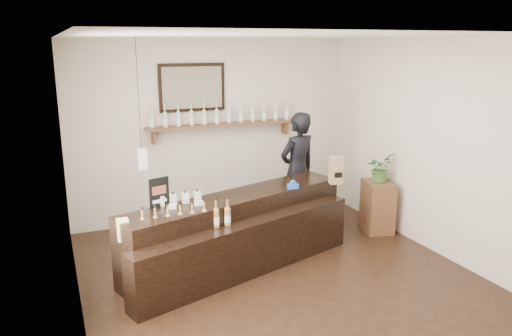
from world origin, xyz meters
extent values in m
plane|color=black|center=(0.00, 0.00, 0.00)|extent=(5.00, 5.00, 0.00)
plane|color=beige|center=(0.00, 2.50, 1.40)|extent=(4.50, 0.00, 4.50)
plane|color=beige|center=(0.00, -2.50, 1.40)|extent=(4.50, 0.00, 4.50)
plane|color=beige|center=(-2.25, 0.00, 1.40)|extent=(0.00, 5.00, 5.00)
plane|color=beige|center=(2.25, 0.00, 1.40)|extent=(0.00, 5.00, 5.00)
plane|color=white|center=(0.00, 0.00, 2.80)|extent=(5.00, 5.00, 0.00)
cube|color=#56321D|center=(0.10, 2.37, 1.50)|extent=(2.40, 0.25, 0.04)
cube|color=#56321D|center=(-0.98, 2.40, 1.38)|extent=(0.04, 0.20, 0.20)
cube|color=#56321D|center=(1.18, 2.40, 1.38)|extent=(0.04, 0.20, 0.20)
cube|color=black|center=(-0.35, 2.47, 2.08)|extent=(1.02, 0.04, 0.72)
cube|color=#41392A|center=(-0.35, 2.44, 2.08)|extent=(0.92, 0.01, 0.62)
cube|color=white|center=(-1.30, 1.60, 1.25)|extent=(0.12, 0.12, 0.28)
cylinder|color=black|center=(-1.30, 1.60, 2.09)|extent=(0.01, 0.01, 1.41)
cylinder|color=#B6C6A6|center=(-1.00, 2.37, 1.62)|extent=(0.07, 0.07, 0.20)
cone|color=#B6C6A6|center=(-1.00, 2.37, 1.75)|extent=(0.07, 0.07, 0.05)
cylinder|color=#B6C6A6|center=(-1.00, 2.37, 1.81)|extent=(0.02, 0.02, 0.07)
cylinder|color=#EB9745|center=(-1.00, 2.37, 1.86)|extent=(0.03, 0.03, 0.02)
cylinder|color=white|center=(-1.00, 2.37, 1.60)|extent=(0.07, 0.07, 0.09)
cylinder|color=#B6C6A6|center=(-0.80, 2.37, 1.62)|extent=(0.07, 0.07, 0.20)
cone|color=#B6C6A6|center=(-0.80, 2.37, 1.75)|extent=(0.07, 0.07, 0.05)
cylinder|color=#B6C6A6|center=(-0.80, 2.37, 1.81)|extent=(0.02, 0.02, 0.07)
cylinder|color=#EB9745|center=(-0.80, 2.37, 1.86)|extent=(0.03, 0.03, 0.02)
cylinder|color=white|center=(-0.80, 2.37, 1.60)|extent=(0.07, 0.07, 0.09)
cylinder|color=#B6C6A6|center=(-0.60, 2.37, 1.62)|extent=(0.07, 0.07, 0.20)
cone|color=#B6C6A6|center=(-0.60, 2.37, 1.75)|extent=(0.07, 0.07, 0.05)
cylinder|color=#B6C6A6|center=(-0.60, 2.37, 1.81)|extent=(0.02, 0.02, 0.07)
cylinder|color=#EB9745|center=(-0.60, 2.37, 1.86)|extent=(0.03, 0.03, 0.02)
cylinder|color=white|center=(-0.60, 2.37, 1.60)|extent=(0.07, 0.07, 0.09)
cylinder|color=#B6C6A6|center=(-0.40, 2.37, 1.62)|extent=(0.07, 0.07, 0.20)
cone|color=#B6C6A6|center=(-0.40, 2.37, 1.75)|extent=(0.07, 0.07, 0.05)
cylinder|color=#B6C6A6|center=(-0.40, 2.37, 1.81)|extent=(0.02, 0.02, 0.07)
cylinder|color=#EB9745|center=(-0.40, 2.37, 1.86)|extent=(0.03, 0.03, 0.02)
cylinder|color=white|center=(-0.40, 2.37, 1.60)|extent=(0.07, 0.07, 0.09)
cylinder|color=#B6C6A6|center=(-0.20, 2.37, 1.62)|extent=(0.07, 0.07, 0.20)
cone|color=#B6C6A6|center=(-0.20, 2.37, 1.75)|extent=(0.07, 0.07, 0.05)
cylinder|color=#B6C6A6|center=(-0.20, 2.37, 1.81)|extent=(0.02, 0.02, 0.07)
cylinder|color=#EB9745|center=(-0.20, 2.37, 1.86)|extent=(0.03, 0.03, 0.02)
cylinder|color=white|center=(-0.20, 2.37, 1.60)|extent=(0.07, 0.07, 0.09)
cylinder|color=#B6C6A6|center=(0.00, 2.37, 1.62)|extent=(0.07, 0.07, 0.20)
cone|color=#B6C6A6|center=(0.00, 2.37, 1.75)|extent=(0.07, 0.07, 0.05)
cylinder|color=#B6C6A6|center=(0.00, 2.37, 1.81)|extent=(0.02, 0.02, 0.07)
cylinder|color=#EB9745|center=(0.00, 2.37, 1.86)|extent=(0.03, 0.03, 0.02)
cylinder|color=white|center=(0.00, 2.37, 1.60)|extent=(0.07, 0.07, 0.09)
cylinder|color=#B6C6A6|center=(0.20, 2.37, 1.62)|extent=(0.07, 0.07, 0.20)
cone|color=#B6C6A6|center=(0.20, 2.37, 1.75)|extent=(0.07, 0.07, 0.05)
cylinder|color=#B6C6A6|center=(0.20, 2.37, 1.81)|extent=(0.02, 0.02, 0.07)
cylinder|color=#EB9745|center=(0.20, 2.37, 1.86)|extent=(0.03, 0.03, 0.02)
cylinder|color=white|center=(0.20, 2.37, 1.60)|extent=(0.07, 0.07, 0.09)
cylinder|color=#B6C6A6|center=(0.40, 2.37, 1.62)|extent=(0.07, 0.07, 0.20)
cone|color=#B6C6A6|center=(0.40, 2.37, 1.75)|extent=(0.07, 0.07, 0.05)
cylinder|color=#B6C6A6|center=(0.40, 2.37, 1.81)|extent=(0.02, 0.02, 0.07)
cylinder|color=#EB9745|center=(0.40, 2.37, 1.86)|extent=(0.03, 0.03, 0.02)
cylinder|color=white|center=(0.40, 2.37, 1.60)|extent=(0.07, 0.07, 0.09)
cylinder|color=#B6C6A6|center=(0.60, 2.37, 1.62)|extent=(0.07, 0.07, 0.20)
cone|color=#B6C6A6|center=(0.60, 2.37, 1.75)|extent=(0.07, 0.07, 0.05)
cylinder|color=#B6C6A6|center=(0.60, 2.37, 1.81)|extent=(0.02, 0.02, 0.07)
cylinder|color=#EB9745|center=(0.60, 2.37, 1.86)|extent=(0.03, 0.03, 0.02)
cylinder|color=white|center=(0.60, 2.37, 1.60)|extent=(0.07, 0.07, 0.09)
cylinder|color=#B6C6A6|center=(0.80, 2.37, 1.62)|extent=(0.07, 0.07, 0.20)
cone|color=#B6C6A6|center=(0.80, 2.37, 1.75)|extent=(0.07, 0.07, 0.05)
cylinder|color=#B6C6A6|center=(0.80, 2.37, 1.81)|extent=(0.02, 0.02, 0.07)
cylinder|color=#EB9745|center=(0.80, 2.37, 1.86)|extent=(0.03, 0.03, 0.02)
cylinder|color=white|center=(0.80, 2.37, 1.60)|extent=(0.07, 0.07, 0.09)
cylinder|color=#B6C6A6|center=(1.00, 2.37, 1.62)|extent=(0.07, 0.07, 0.20)
cone|color=#B6C6A6|center=(1.00, 2.37, 1.75)|extent=(0.07, 0.07, 0.05)
cylinder|color=#B6C6A6|center=(1.00, 2.37, 1.81)|extent=(0.02, 0.02, 0.07)
cylinder|color=#EB9745|center=(1.00, 2.37, 1.86)|extent=(0.03, 0.03, 0.02)
cylinder|color=white|center=(1.00, 2.37, 1.60)|extent=(0.07, 0.07, 0.09)
cylinder|color=#B6C6A6|center=(1.20, 2.37, 1.62)|extent=(0.07, 0.07, 0.20)
cone|color=#B6C6A6|center=(1.20, 2.37, 1.75)|extent=(0.07, 0.07, 0.05)
cylinder|color=#B6C6A6|center=(1.20, 2.37, 1.81)|extent=(0.02, 0.02, 0.07)
cylinder|color=#EB9745|center=(1.20, 2.37, 1.86)|extent=(0.03, 0.03, 0.02)
cylinder|color=white|center=(1.20, 2.37, 1.60)|extent=(0.07, 0.07, 0.09)
cube|color=black|center=(-0.30, 0.70, 0.44)|extent=(3.17, 1.49, 0.88)
cube|color=black|center=(-0.30, 0.28, 0.33)|extent=(3.09, 1.22, 0.67)
cube|color=white|center=(-1.18, 0.50, 0.91)|extent=(0.10, 0.04, 0.05)
cube|color=white|center=(-0.86, 0.50, 0.91)|extent=(0.10, 0.04, 0.05)
cube|color=#E0D889|center=(-1.77, 0.28, 0.73)|extent=(0.12, 0.12, 0.12)
cube|color=#E0D889|center=(-1.77, 0.28, 0.85)|extent=(0.12, 0.12, 0.12)
cube|color=#B6C6A6|center=(-1.27, 0.65, 0.94)|extent=(0.08, 0.08, 0.13)
cube|color=beige|center=(-1.27, 0.61, 0.94)|extent=(0.07, 0.00, 0.06)
cylinder|color=black|center=(-1.27, 0.65, 1.02)|extent=(0.02, 0.02, 0.03)
cube|color=#B6C6A6|center=(-1.13, 0.65, 0.94)|extent=(0.08, 0.08, 0.13)
cube|color=beige|center=(-1.13, 0.61, 0.94)|extent=(0.07, 0.00, 0.06)
cylinder|color=black|center=(-1.13, 0.65, 1.02)|extent=(0.02, 0.02, 0.03)
cube|color=#B6C6A6|center=(-0.98, 0.65, 0.94)|extent=(0.08, 0.08, 0.13)
cube|color=beige|center=(-0.98, 0.61, 0.94)|extent=(0.07, 0.00, 0.06)
cylinder|color=black|center=(-0.98, 0.65, 1.02)|extent=(0.02, 0.02, 0.03)
cube|color=#B6C6A6|center=(-0.83, 0.65, 0.94)|extent=(0.08, 0.08, 0.13)
cube|color=beige|center=(-0.83, 0.61, 0.94)|extent=(0.07, 0.00, 0.06)
cylinder|color=black|center=(-0.83, 0.65, 1.02)|extent=(0.02, 0.02, 0.03)
cylinder|color=#A16A36|center=(-1.55, 0.28, 0.77)|extent=(0.07, 0.07, 0.20)
cone|color=#A16A36|center=(-1.55, 0.28, 0.90)|extent=(0.07, 0.07, 0.05)
cylinder|color=#A16A36|center=(-1.55, 0.28, 0.96)|extent=(0.02, 0.02, 0.07)
cylinder|color=black|center=(-1.55, 0.28, 1.00)|extent=(0.03, 0.03, 0.02)
cylinder|color=white|center=(-1.55, 0.28, 0.75)|extent=(0.07, 0.07, 0.09)
cylinder|color=#A16A36|center=(-1.41, 0.28, 0.77)|extent=(0.07, 0.07, 0.20)
cone|color=#A16A36|center=(-1.41, 0.28, 0.90)|extent=(0.07, 0.07, 0.05)
cylinder|color=#A16A36|center=(-1.41, 0.28, 0.96)|extent=(0.02, 0.02, 0.07)
cylinder|color=black|center=(-1.41, 0.28, 1.00)|extent=(0.03, 0.03, 0.02)
cylinder|color=white|center=(-1.41, 0.28, 0.75)|extent=(0.07, 0.07, 0.09)
cylinder|color=#A16A36|center=(-1.27, 0.28, 0.77)|extent=(0.07, 0.07, 0.20)
cone|color=#A16A36|center=(-1.27, 0.28, 0.90)|extent=(0.07, 0.07, 0.05)
cylinder|color=#A16A36|center=(-1.27, 0.28, 0.96)|extent=(0.02, 0.02, 0.07)
cylinder|color=black|center=(-1.27, 0.28, 1.00)|extent=(0.03, 0.03, 0.02)
cylinder|color=white|center=(-1.27, 0.28, 0.75)|extent=(0.07, 0.07, 0.09)
cylinder|color=#A16A36|center=(-1.13, 0.28, 0.77)|extent=(0.07, 0.07, 0.20)
cone|color=#A16A36|center=(-1.13, 0.28, 0.90)|extent=(0.07, 0.07, 0.05)
cylinder|color=#A16A36|center=(-1.13, 0.28, 0.96)|extent=(0.02, 0.02, 0.07)
cylinder|color=black|center=(-1.13, 0.28, 1.00)|extent=(0.03, 0.03, 0.02)
cylinder|color=white|center=(-1.13, 0.28, 0.75)|extent=(0.07, 0.07, 0.09)
cylinder|color=#A16A36|center=(-1.00, 0.28, 0.77)|extent=(0.07, 0.07, 0.20)
cone|color=#A16A36|center=(-1.00, 0.28, 0.90)|extent=(0.07, 0.07, 0.05)
cylinder|color=#A16A36|center=(-1.00, 0.28, 0.96)|extent=(0.02, 0.02, 0.07)
cylinder|color=black|center=(-1.00, 0.28, 1.00)|extent=(0.03, 0.03, 0.02)
cylinder|color=white|center=(-1.00, 0.28, 0.75)|extent=(0.07, 0.07, 0.09)
cylinder|color=#A16A36|center=(-0.86, 0.28, 0.77)|extent=(0.07, 0.07, 0.20)
cone|color=#A16A36|center=(-0.86, 0.28, 0.90)|extent=(0.07, 0.07, 0.05)
cylinder|color=#A16A36|center=(-0.86, 0.28, 0.96)|extent=(0.02, 0.02, 0.07)
cylinder|color=black|center=(-0.86, 0.28, 1.00)|extent=(0.03, 0.03, 0.02)
cylinder|color=white|center=(-0.86, 0.28, 0.75)|extent=(0.07, 0.07, 0.09)
cylinder|color=#A16A36|center=(-0.72, 0.28, 0.77)|extent=(0.07, 0.07, 0.20)
cone|color=#A16A36|center=(-0.72, 0.28, 0.90)|extent=(0.07, 0.07, 0.05)
cylinder|color=#A16A36|center=(-0.72, 0.28, 0.96)|extent=(0.02, 0.02, 0.07)
cylinder|color=black|center=(-0.72, 0.28, 1.00)|extent=(0.03, 0.03, 0.02)
cylinder|color=white|center=(-0.72, 0.28, 0.75)|extent=(0.07, 0.07, 0.09)
cylinder|color=#A16A36|center=(-0.58, 0.28, 0.77)|extent=(0.07, 0.07, 0.20)
cone|color=#A16A36|center=(-0.58, 0.28, 0.90)|extent=(0.07, 0.07, 0.05)
cylinder|color=#A16A36|center=(-0.58, 0.28, 0.96)|extent=(0.02, 0.02, 0.07)
cylinder|color=black|center=(-0.58, 0.28, 1.00)|extent=(0.03, 0.03, 0.02)
cylinder|color=white|center=(-0.58, 0.28, 0.75)|extent=(0.07, 0.07, 0.09)
cube|color=black|center=(-1.29, 0.62, 1.06)|extent=(0.24, 0.09, 0.35)
cube|color=brown|center=(-1.29, 0.61, 1.09)|extent=(0.17, 0.06, 0.10)
cube|color=white|center=(-1.29, 0.61, 0.96)|extent=(0.17, 0.06, 0.04)
cube|color=#936E47|center=(1.12, 0.69, 1.07)|extent=(0.19, 0.16, 0.37)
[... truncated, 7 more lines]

